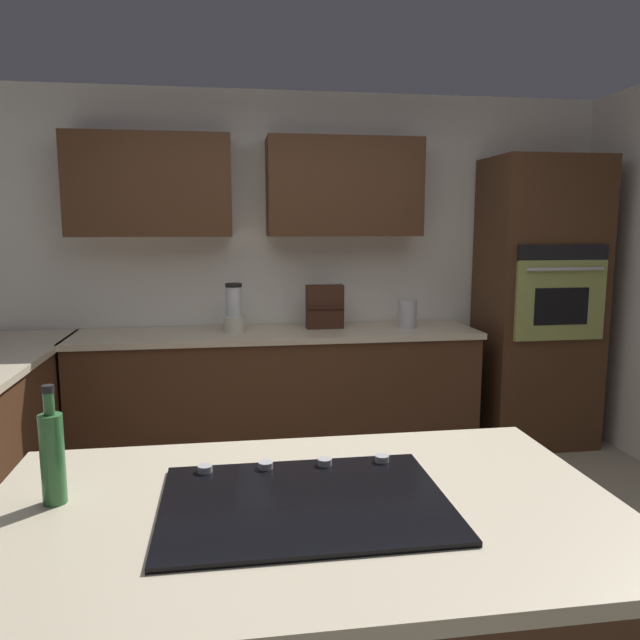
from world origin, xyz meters
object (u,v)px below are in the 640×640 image
oil_bottle (52,455)px  wall_oven (538,303)px  blender (234,311)px  cooktop (305,501)px  kettle (407,314)px  spice_rack (325,307)px

oil_bottle → wall_oven: bearing=-136.6°
wall_oven → blender: 2.25m
cooktop → blender: bearing=-86.8°
blender → oil_bottle: bearing=79.0°
blender → oil_bottle: 2.68m
blender → kettle: (-1.25, 0.00, -0.05)m
cooktop → spice_rack: 2.85m
kettle → spice_rack: bearing=-5.3°
blender → kettle: blender is taller
wall_oven → spice_rack: (1.60, -0.08, -0.01)m
kettle → wall_oven: bearing=178.4°
cooktop → spice_rack: size_ratio=2.42×
wall_oven → blender: (2.25, -0.03, -0.02)m
wall_oven → blender: wall_oven is taller
kettle → cooktop: bearing=68.2°
wall_oven → kettle: wall_oven is taller
cooktop → kettle: kettle is taller
wall_oven → oil_bottle: bearing=43.4°
oil_bottle → cooktop: bearing=170.8°
blender → spice_rack: (-0.65, -0.06, 0.01)m
kettle → oil_bottle: bearing=56.2°
kettle → blender: bearing=0.0°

